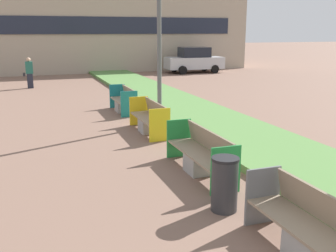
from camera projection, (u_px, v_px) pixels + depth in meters
The scene contains 9 objects.
planter_grass_strip at pixel (205, 118), 13.59m from camera, with size 2.80×120.00×0.18m.
building_backdrop at pixel (106, 30), 32.38m from camera, with size 21.26×8.82×6.17m.
bench_grey_frame at pixel (314, 236), 5.23m from camera, with size 0.65×2.39×0.94m.
bench_green_frame at pixel (201, 156), 8.55m from camera, with size 0.65×2.46×0.94m.
bench_yellow_frame at pixel (150, 120), 11.98m from camera, with size 0.65×2.19×0.94m.
bench_teal_frame at pixel (124, 102), 15.01m from camera, with size 0.65×1.98×0.94m.
litter_bin at pixel (225, 184), 6.72m from camera, with size 0.47×0.47×0.96m.
pedestrian_walking at pixel (29, 73), 21.08m from camera, with size 0.53×0.24×1.64m.
parked_car_distant at pixel (194, 60), 28.92m from camera, with size 4.28×2.00×1.86m.
Camera 1 is at (-2.51, -0.04, 3.04)m, focal length 42.00 mm.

